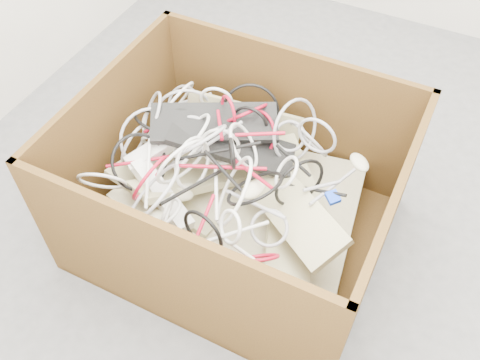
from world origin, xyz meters
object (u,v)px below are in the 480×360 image
at_px(power_strip_left, 168,142).
at_px(vga_plug, 333,197).
at_px(cardboard_box, 234,207).
at_px(power_strip_right, 162,195).

relative_size(power_strip_left, vga_plug, 7.31).
xyz_separation_m(cardboard_box, power_strip_left, (-0.27, 0.01, 0.22)).
relative_size(power_strip_right, vga_plug, 6.94).
height_order(cardboard_box, vga_plug, cardboard_box).
distance_m(cardboard_box, power_strip_right, 0.30).
height_order(power_strip_right, vga_plug, vga_plug).
relative_size(cardboard_box, power_strip_left, 3.26).
bearing_deg(power_strip_right, cardboard_box, 68.97).
bearing_deg(power_strip_right, power_strip_left, 140.02).
bearing_deg(vga_plug, cardboard_box, -131.06).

